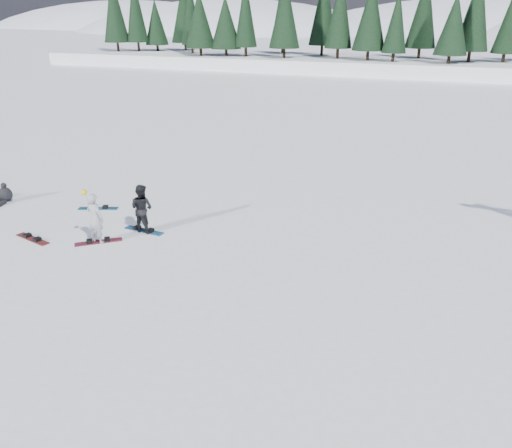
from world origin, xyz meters
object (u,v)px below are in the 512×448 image
at_px(seated_rider, 4,195).
at_px(snowboarder_woman, 95,218).
at_px(snowboard_loose_c, 98,208).
at_px(snowboard_loose_b, 33,239).
at_px(snowboarder_man, 142,208).

bearing_deg(seated_rider, snowboarder_woman, -19.80).
bearing_deg(snowboarder_woman, snowboard_loose_c, -45.48).
height_order(snowboard_loose_c, snowboard_loose_b, same).
xyz_separation_m(seated_rider, snowboard_loose_b, (3.60, -2.40, -0.29)).
xyz_separation_m(snowboard_loose_c, snowboard_loose_b, (-0.30, -3.09, 0.00)).
distance_m(snowboarder_woman, snowboard_loose_b, 2.42).
bearing_deg(snowboard_loose_c, snowboarder_woman, -73.39).
height_order(snowboarder_woman, snowboarder_man, snowboarder_woman).
distance_m(seated_rider, snowboard_loose_b, 4.34).
bearing_deg(snowboard_loose_c, snowboarder_man, -43.45).
bearing_deg(snowboard_loose_b, snowboarder_man, 45.65).
relative_size(snowboard_loose_c, snowboard_loose_b, 1.00).
bearing_deg(seated_rider, snowboarder_man, -6.62).
relative_size(seated_rider, snowboard_loose_c, 0.63).
bearing_deg(snowboard_loose_b, snowboard_loose_c, 98.44).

